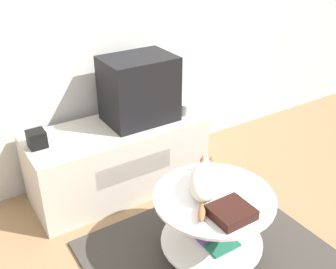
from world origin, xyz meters
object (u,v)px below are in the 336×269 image
Objects in this scene: dvd_box at (231,212)px; tv at (139,89)px; speaker at (37,139)px; cat at (205,181)px.

tv is at bearing 85.22° from dvd_box.
speaker reaches higher than cat.
dvd_box is 0.27m from cat.
speaker is at bearing 120.07° from dvd_box.
tv is 0.93m from cat.
dvd_box is at bearing -94.78° from tv.
cat is at bearing -94.52° from tv.
tv is at bearing -0.19° from speaker.
speaker is 0.25× the size of cat.
speaker is 1.14m from cat.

